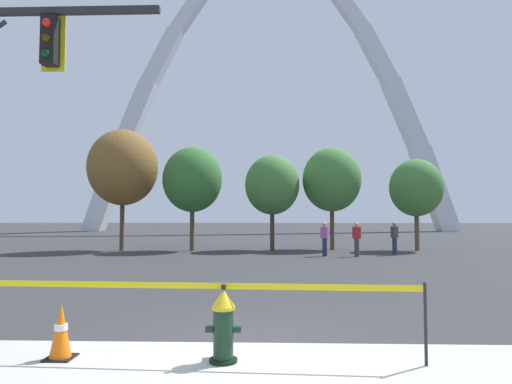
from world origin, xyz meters
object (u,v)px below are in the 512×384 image
(monument_arch, at_px, (268,103))
(pedestrian_standing_center, at_px, (395,238))
(pedestrian_walking_right, at_px, (357,239))
(traffic_cone_by_hydrant, at_px, (61,331))
(fire_hydrant, at_px, (223,326))
(pedestrian_walking_left, at_px, (325,239))

(monument_arch, relative_size, pedestrian_standing_center, 29.31)
(pedestrian_walking_right, bearing_deg, traffic_cone_by_hydrant, -114.15)
(pedestrian_walking_right, bearing_deg, fire_hydrant, -106.91)
(fire_hydrant, height_order, pedestrian_walking_left, pedestrian_walking_left)
(fire_hydrant, bearing_deg, pedestrian_walking_left, 78.42)
(fire_hydrant, xyz_separation_m, pedestrian_walking_right, (4.60, 15.12, 0.35))
(pedestrian_walking_left, xyz_separation_m, pedestrian_standing_center, (3.45, 0.71, 0.00))
(fire_hydrant, relative_size, traffic_cone_by_hydrant, 1.36)
(fire_hydrant, bearing_deg, monument_arch, 89.62)
(pedestrian_walking_left, height_order, pedestrian_walking_right, same)
(traffic_cone_by_hydrant, bearing_deg, pedestrian_walking_left, 70.87)
(fire_hydrant, distance_m, pedestrian_standing_center, 17.33)
(pedestrian_standing_center, distance_m, pedestrian_walking_right, 2.18)
(traffic_cone_by_hydrant, bearing_deg, pedestrian_standing_center, 61.30)
(traffic_cone_by_hydrant, relative_size, monument_arch, 0.02)
(monument_arch, relative_size, pedestrian_walking_left, 29.31)
(monument_arch, height_order, pedestrian_walking_right, monument_arch)
(monument_arch, distance_m, pedestrian_walking_left, 38.14)
(pedestrian_standing_center, bearing_deg, monument_arch, 100.40)
(fire_hydrant, xyz_separation_m, traffic_cone_by_hydrant, (-2.15, 0.06, -0.11))
(monument_arch, xyz_separation_m, pedestrian_walking_left, (2.81, -34.77, -15.42))
(fire_hydrant, xyz_separation_m, pedestrian_walking_left, (3.14, 15.32, 0.35))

